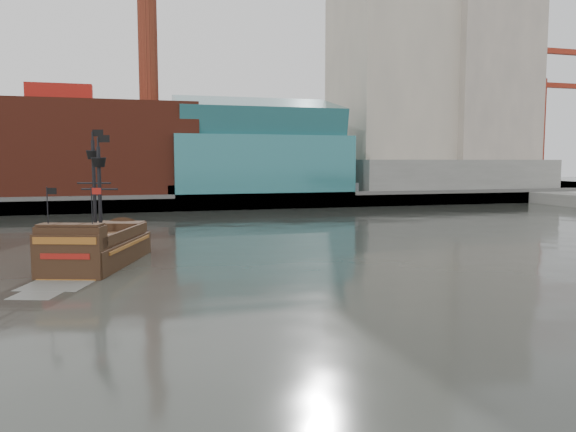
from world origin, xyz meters
name	(u,v)px	position (x,y,z in m)	size (l,w,h in m)	color
ground	(383,314)	(0.00, 0.00, 0.00)	(400.00, 400.00, 0.00)	#242722
promenade_far	(187,194)	(0.00, 92.00, 1.00)	(220.00, 60.00, 2.00)	slate
seawall	(207,202)	(0.00, 62.50, 1.30)	(220.00, 1.00, 2.60)	#4C4C49
skyline	(216,74)	(5.21, 84.56, 24.55)	(149.00, 45.00, 62.00)	brown
crane_a	(540,111)	(78.63, 82.00, 19.11)	(22.50, 4.00, 32.25)	slate
crane_b	(543,130)	(88.23, 92.00, 15.57)	(19.10, 4.00, 26.25)	slate
pirate_ship	(98,252)	(-14.57, 18.49, 0.99)	(8.77, 15.23, 10.94)	black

